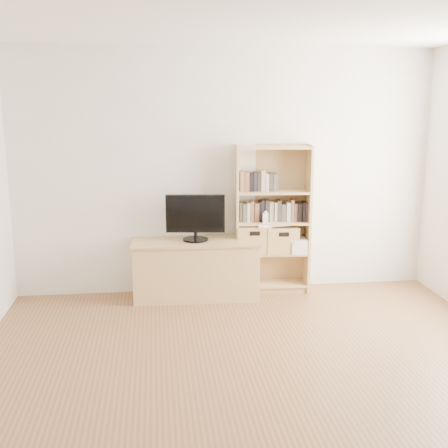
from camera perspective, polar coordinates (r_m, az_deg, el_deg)
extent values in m
cube|color=brown|center=(4.07, 4.83, -17.90)|extent=(4.50, 5.00, 0.01)
cube|color=silver|center=(6.03, 0.17, 5.27)|extent=(4.50, 0.02, 2.60)
cube|color=white|center=(3.56, 5.64, 21.21)|extent=(4.50, 5.00, 0.01)
cube|color=tan|center=(5.97, -2.87, -4.68)|extent=(1.31, 0.53, 0.59)
cube|color=tan|center=(6.06, 4.95, 0.46)|extent=(0.82, 0.34, 1.60)
cube|color=black|center=(5.83, -2.93, 0.63)|extent=(0.61, 0.12, 0.48)
cube|color=#3B3730|center=(6.06, 4.94, 1.30)|extent=(0.78, 0.17, 0.21)
cube|color=#3B3730|center=(5.98, 3.31, 4.43)|extent=(0.43, 0.20, 0.22)
cube|color=white|center=(5.95, 4.22, 0.61)|extent=(0.06, 0.04, 0.11)
cube|color=#A57B4A|center=(6.07, 2.92, -1.47)|extent=(0.37, 0.31, 0.30)
cube|color=#A57B4A|center=(6.11, 5.83, -1.50)|extent=(0.35, 0.29, 0.28)
cube|color=white|center=(6.06, 4.71, 0.06)|extent=(0.38, 0.30, 0.03)
cube|color=beige|center=(6.16, 7.45, -2.17)|extent=(0.20, 0.29, 0.13)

